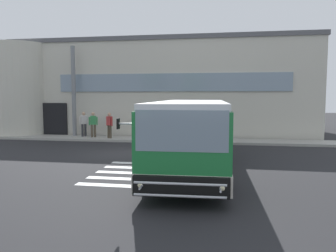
% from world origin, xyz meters
% --- Properties ---
extents(ground_plane, '(80.00, 90.00, 0.02)m').
position_xyz_m(ground_plane, '(0.00, 0.00, -0.01)').
color(ground_plane, '#232326').
rests_on(ground_plane, ground).
extents(bay_paint_stripes, '(4.40, 3.96, 0.01)m').
position_xyz_m(bay_paint_stripes, '(2.00, -4.20, 0.00)').
color(bay_paint_stripes, silver).
rests_on(bay_paint_stripes, ground).
extents(terminal_building, '(23.46, 13.80, 6.95)m').
position_xyz_m(terminal_building, '(-0.69, 11.63, 3.47)').
color(terminal_building, beige).
rests_on(terminal_building, ground).
extents(boarding_curb, '(25.66, 2.00, 0.15)m').
position_xyz_m(boarding_curb, '(0.00, 4.80, 0.07)').
color(boarding_curb, '#9E9B93').
rests_on(boarding_curb, ground).
extents(entry_support_column, '(0.28, 0.28, 6.14)m').
position_xyz_m(entry_support_column, '(-5.61, 5.40, 3.22)').
color(entry_support_column, slate).
rests_on(entry_support_column, boarding_curb).
extents(bus_main_foreground, '(3.02, 10.77, 2.70)m').
position_xyz_m(bus_main_foreground, '(3.36, -2.88, 1.33)').
color(bus_main_foreground, '#1E7238').
rests_on(bus_main_foreground, ground).
extents(passenger_near_column, '(0.48, 0.41, 1.68)m').
position_xyz_m(passenger_near_column, '(-4.81, 5.13, 1.08)').
color(passenger_near_column, '#2D2D33').
rests_on(passenger_near_column, boarding_curb).
extents(passenger_by_doorway, '(0.55, 0.47, 1.68)m').
position_xyz_m(passenger_by_doorway, '(-4.03, 4.86, 1.11)').
color(passenger_by_doorway, '#4C4233').
rests_on(passenger_by_doorway, boarding_curb).
extents(passenger_at_curb_edge, '(0.52, 0.38, 1.68)m').
position_xyz_m(passenger_at_curb_edge, '(-2.76, 4.49, 1.08)').
color(passenger_at_curb_edge, '#4C4233').
rests_on(passenger_at_curb_edge, boarding_curb).
extents(safety_bollard_yellow, '(0.18, 0.18, 0.90)m').
position_xyz_m(safety_bollard_yellow, '(0.37, 3.60, 0.45)').
color(safety_bollard_yellow, yellow).
rests_on(safety_bollard_yellow, ground).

